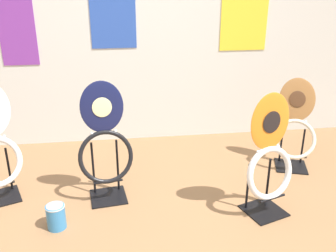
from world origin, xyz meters
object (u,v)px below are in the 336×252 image
at_px(toilet_seat_display_woodgrain, 295,130).
at_px(toilet_seat_display_orange_sun, 269,161).
at_px(paint_can, 56,216).
at_px(toilet_seat_display_navy_moon, 105,147).

bearing_deg(toilet_seat_display_woodgrain, toilet_seat_display_orange_sun, -127.58).
bearing_deg(toilet_seat_display_orange_sun, toilet_seat_display_woodgrain, 52.42).
relative_size(toilet_seat_display_orange_sun, paint_can, 5.08).
height_order(toilet_seat_display_woodgrain, paint_can, toilet_seat_display_woodgrain).
xyz_separation_m(toilet_seat_display_navy_moon, paint_can, (-0.36, -0.35, -0.35)).
distance_m(toilet_seat_display_woodgrain, toilet_seat_display_navy_moon, 1.73).
relative_size(toilet_seat_display_woodgrain, toilet_seat_display_navy_moon, 0.85).
bearing_deg(toilet_seat_display_orange_sun, toilet_seat_display_navy_moon, 163.00).
distance_m(toilet_seat_display_navy_moon, paint_can, 0.61).
xyz_separation_m(toilet_seat_display_woodgrain, paint_can, (-2.06, -0.67, -0.26)).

